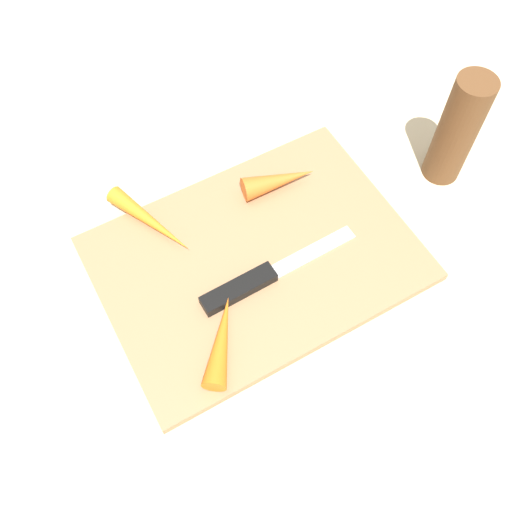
% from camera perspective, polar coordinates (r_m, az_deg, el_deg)
% --- Properties ---
extents(ground_plane, '(1.40, 1.40, 0.00)m').
position_cam_1_polar(ground_plane, '(0.69, 0.00, -0.50)').
color(ground_plane, '#C6B793').
extents(cutting_board, '(0.36, 0.26, 0.01)m').
position_cam_1_polar(cutting_board, '(0.68, 0.00, -0.25)').
color(cutting_board, '#99704C').
rests_on(cutting_board, ground_plane).
extents(knife, '(0.20, 0.03, 0.01)m').
position_cam_1_polar(knife, '(0.65, -0.69, -2.74)').
color(knife, '#B7B7BC').
rests_on(knife, cutting_board).
extents(carrot_shortest, '(0.10, 0.05, 0.03)m').
position_cam_1_polar(carrot_shortest, '(0.72, 2.29, 7.45)').
color(carrot_shortest, orange).
rests_on(carrot_shortest, cutting_board).
extents(carrot_longest, '(0.07, 0.12, 0.02)m').
position_cam_1_polar(carrot_longest, '(0.70, -10.37, 3.42)').
color(carrot_longest, orange).
rests_on(carrot_longest, cutting_board).
extents(carrot_medium, '(0.08, 0.10, 0.03)m').
position_cam_1_polar(carrot_medium, '(0.62, -3.43, -8.30)').
color(carrot_medium, orange).
rests_on(carrot_medium, cutting_board).
extents(pepper_grinder, '(0.05, 0.05, 0.15)m').
position_cam_1_polar(pepper_grinder, '(0.74, 19.23, 11.54)').
color(pepper_grinder, brown).
rests_on(pepper_grinder, ground_plane).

